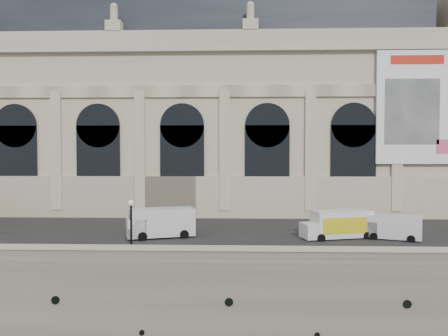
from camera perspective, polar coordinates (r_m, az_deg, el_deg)
The scene contains 8 objects.
quay at distance 65.36m, azimuth -0.44°, elevation -7.49°, with size 160.00×70.00×6.00m, color gray.
street at distance 44.17m, azimuth -1.56°, elevation -8.10°, with size 160.00×24.00×0.06m, color #2D2D2D.
parapet at distance 30.96m, azimuth -3.09°, elevation -11.37°, with size 160.00×1.40×1.21m.
museum at distance 61.17m, azimuth -6.25°, elevation 7.57°, with size 69.00×18.70×29.10m.
van_b at distance 40.50m, azimuth -8.66°, elevation -7.12°, with size 6.45×4.03×2.69m.
van_c at distance 42.10m, azimuth 20.71°, elevation -7.21°, with size 5.29×3.42×2.21m.
box_truck at distance 41.01m, azimuth 14.67°, elevation -7.15°, with size 6.70×3.63×2.58m.
lamp_right at distance 33.59m, azimuth -12.03°, elevation -7.73°, with size 0.44×0.44×4.27m.
Camera 1 is at (2.63, -29.41, 13.77)m, focal length 35.00 mm.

